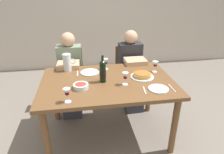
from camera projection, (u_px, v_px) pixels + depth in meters
ground_plane at (108, 133)px, 2.59m from camera, size 8.00×8.00×0.00m
back_wall at (91, 3)px, 4.18m from camera, size 8.00×0.10×2.80m
dining_table at (108, 88)px, 2.31m from camera, size 1.50×1.00×0.76m
wine_bottle at (103, 71)px, 2.19m from camera, size 0.07×0.07×0.31m
water_pitcher at (67, 63)px, 2.50m from camera, size 0.16×0.10×0.22m
baked_tart at (142, 75)px, 2.34m from camera, size 0.28×0.28×0.06m
salad_bowl at (81, 86)px, 2.09m from camera, size 0.16×0.16×0.06m
wine_glass_left_diner at (106, 62)px, 2.54m from camera, size 0.06×0.06×0.14m
wine_glass_right_diner at (67, 92)px, 1.82m from camera, size 0.07×0.07×0.14m
wine_glass_centre at (125, 76)px, 2.14m from camera, size 0.07×0.07×0.14m
wine_glass_spare at (155, 64)px, 2.45m from camera, size 0.07×0.07×0.14m
dinner_plate_left_setting at (158, 89)px, 2.08m from camera, size 0.21×0.21×0.01m
dinner_plate_right_setting at (90, 72)px, 2.47m from camera, size 0.23×0.23×0.01m
fork_left_setting at (145, 90)px, 2.06m from camera, size 0.03×0.16×0.00m
knife_left_setting at (172, 88)px, 2.10m from camera, size 0.01×0.18×0.00m
knife_right_setting at (102, 72)px, 2.49m from camera, size 0.03×0.18×0.00m
spoon_right_setting at (78, 73)px, 2.45m from camera, size 0.02×0.16×0.00m
chair_left at (72, 73)px, 3.11m from camera, size 0.41×0.41×0.87m
diner_left at (70, 72)px, 2.85m from camera, size 0.34×0.51×1.16m
chair_right at (127, 70)px, 3.24m from camera, size 0.41×0.41×0.87m
diner_right at (132, 68)px, 2.98m from camera, size 0.34×0.51×1.16m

